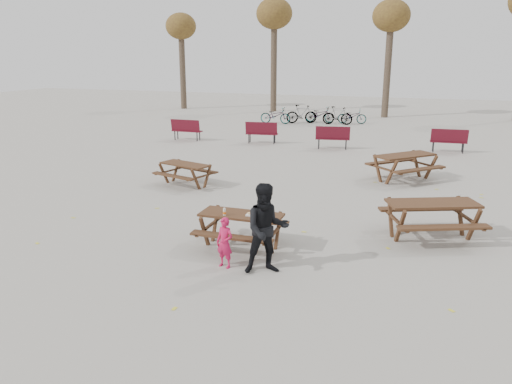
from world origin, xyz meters
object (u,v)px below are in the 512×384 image
(food_tray, at_px, (250,215))
(picnic_table_east, at_px, (431,220))
(main_picnic_table, at_px, (241,222))
(child, at_px, (225,243))
(soda_bottle, at_px, (224,212))
(picnic_table_north, at_px, (185,174))
(picnic_table_far, at_px, (404,167))
(adult, at_px, (267,229))

(food_tray, xyz_separation_m, picnic_table_east, (3.71, 2.00, -0.36))
(main_picnic_table, height_order, child, child)
(food_tray, bearing_deg, main_picnic_table, 161.18)
(main_picnic_table, relative_size, soda_bottle, 10.59)
(soda_bottle, distance_m, child, 1.00)
(picnic_table_north, distance_m, picnic_table_far, 7.29)
(food_tray, height_order, adult, adult)
(picnic_table_east, relative_size, picnic_table_far, 0.99)
(picnic_table_east, distance_m, picnic_table_far, 5.52)
(food_tray, bearing_deg, child, -100.00)
(food_tray, relative_size, picnic_table_east, 0.09)
(child, relative_size, adult, 0.58)
(main_picnic_table, relative_size, adult, 1.00)
(child, bearing_deg, picnic_table_east, 52.22)
(child, relative_size, picnic_table_far, 0.50)
(soda_bottle, height_order, picnic_table_north, soda_bottle)
(child, xyz_separation_m, picnic_table_far, (3.03, 8.47, -0.08))
(child, distance_m, picnic_table_east, 4.93)
(adult, bearing_deg, picnic_table_east, 17.61)
(adult, bearing_deg, picnic_table_north, 102.46)
(soda_bottle, bearing_deg, picnic_table_far, 65.91)
(picnic_table_north, bearing_deg, soda_bottle, -38.16)
(main_picnic_table, bearing_deg, food_tray, -18.82)
(child, bearing_deg, picnic_table_north, 137.82)
(soda_bottle, xyz_separation_m, child, (0.36, -0.88, -0.33))
(picnic_table_far, bearing_deg, soda_bottle, -159.47)
(food_tray, xyz_separation_m, picnic_table_far, (2.85, 7.45, -0.35))
(main_picnic_table, distance_m, adult, 1.44)
(main_picnic_table, bearing_deg, adult, -49.22)
(picnic_table_far, bearing_deg, adult, -149.84)
(soda_bottle, xyz_separation_m, picnic_table_north, (-3.27, 4.64, -0.49))
(soda_bottle, bearing_deg, adult, -34.61)
(soda_bottle, xyz_separation_m, picnic_table_east, (4.25, 2.14, -0.41))
(child, distance_m, picnic_table_far, 8.99)
(picnic_table_east, height_order, picnic_table_north, picnic_table_east)
(picnic_table_north, bearing_deg, adult, -34.02)
(adult, relative_size, picnic_table_north, 1.08)
(picnic_table_east, relative_size, picnic_table_north, 1.22)
(picnic_table_east, height_order, picnic_table_far, picnic_table_far)
(main_picnic_table, xyz_separation_m, picnic_table_far, (3.09, 7.37, -0.15))
(picnic_table_far, bearing_deg, food_tray, -156.35)
(main_picnic_table, height_order, picnic_table_far, picnic_table_far)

